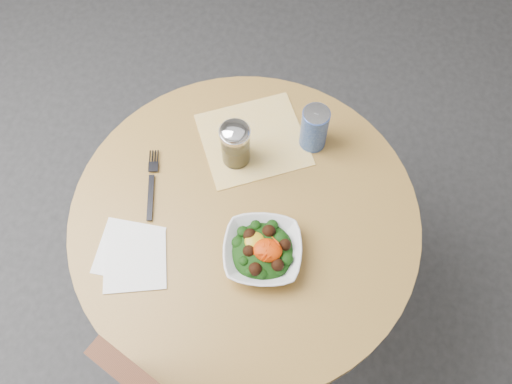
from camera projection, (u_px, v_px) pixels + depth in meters
ground at (248, 301)px, 2.12m from camera, size 6.00×6.00×0.00m
table at (246, 245)px, 1.63m from camera, size 0.90×0.90×0.75m
cloth_napkin at (253, 140)px, 1.56m from camera, size 0.36×0.35×0.00m
paper_napkins at (132, 256)px, 1.40m from camera, size 0.20×0.20×0.00m
salad_bowl at (263, 251)px, 1.38m from camera, size 0.22×0.22×0.07m
fork at (152, 182)px, 1.49m from camera, size 0.07×0.21×0.00m
spice_shaker at (235, 144)px, 1.47m from camera, size 0.08×0.08×0.14m
beverage_can at (314, 128)px, 1.50m from camera, size 0.07×0.07×0.14m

